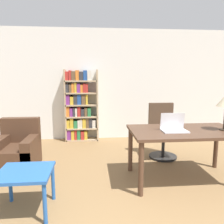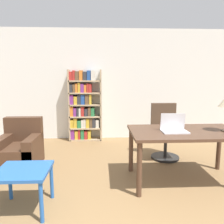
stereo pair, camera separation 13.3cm
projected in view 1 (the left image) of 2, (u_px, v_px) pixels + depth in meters
wall_back at (106, 85)px, 5.43m from camera, size 8.00×0.06×2.70m
desk at (185, 136)px, 3.20m from camera, size 1.59×0.90×0.77m
laptop at (174, 127)px, 3.12m from camera, size 0.35×0.24×0.25m
office_chair at (162, 133)px, 4.22m from camera, size 0.53×0.53×1.04m
side_table_blue at (25, 177)px, 2.45m from camera, size 0.59×0.55×0.49m
armchair at (17, 152)px, 3.70m from camera, size 0.65×0.74×0.82m
bookshelf at (80, 107)px, 5.27m from camera, size 0.79×0.28×1.71m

